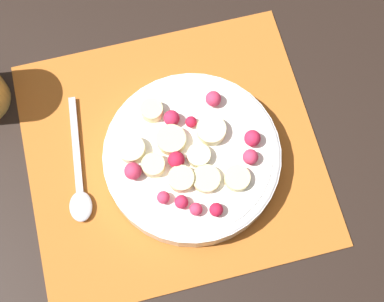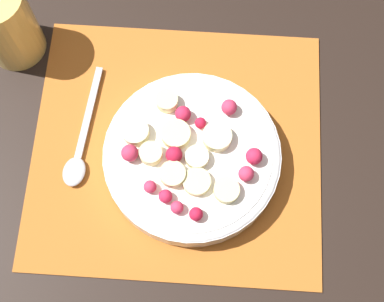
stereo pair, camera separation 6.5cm
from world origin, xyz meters
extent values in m
plane|color=black|center=(0.00, 0.00, 0.00)|extent=(3.00, 3.00, 0.00)
cube|color=#B26023|center=(0.00, 0.00, 0.00)|extent=(0.37, 0.35, 0.01)
cylinder|color=white|center=(0.02, -0.02, 0.02)|extent=(0.22, 0.22, 0.03)
torus|color=white|center=(0.02, -0.02, 0.03)|extent=(0.22, 0.22, 0.01)
cylinder|color=white|center=(0.02, -0.02, 0.04)|extent=(0.20, 0.20, 0.00)
cylinder|color=beige|center=(0.07, -0.07, 0.05)|extent=(0.04, 0.04, 0.01)
cylinder|color=beige|center=(0.03, -0.06, 0.05)|extent=(0.04, 0.04, 0.01)
cylinder|color=beige|center=(0.00, 0.00, 0.05)|extent=(0.05, 0.05, 0.01)
cylinder|color=beige|center=(0.00, -0.05, 0.05)|extent=(0.04, 0.04, 0.01)
cylinder|color=beige|center=(0.05, 0.00, 0.05)|extent=(0.04, 0.04, 0.01)
cylinder|color=#F4EAB7|center=(0.03, -0.03, 0.05)|extent=(0.03, 0.03, 0.01)
cylinder|color=beige|center=(-0.03, -0.03, 0.05)|extent=(0.04, 0.04, 0.01)
cylinder|color=beige|center=(-0.01, 0.04, 0.05)|extent=(0.04, 0.04, 0.01)
cylinder|color=beige|center=(-0.05, 0.00, 0.05)|extent=(0.04, 0.04, 0.01)
sphere|color=#DB3356|center=(-0.05, -0.03, 0.05)|extent=(0.02, 0.02, 0.02)
sphere|color=#DB3356|center=(0.01, -0.09, 0.05)|extent=(0.02, 0.02, 0.02)
sphere|color=#D12347|center=(0.01, 0.03, 0.05)|extent=(0.02, 0.02, 0.02)
sphere|color=#D12347|center=(-0.01, -0.08, 0.05)|extent=(0.02, 0.02, 0.02)
sphere|color=#D12347|center=(0.10, -0.02, 0.05)|extent=(0.02, 0.02, 0.02)
sphere|color=#DB3356|center=(0.09, -0.05, 0.05)|extent=(0.02, 0.02, 0.02)
sphere|color=red|center=(0.03, 0.02, 0.05)|extent=(0.01, 0.01, 0.01)
sphere|color=red|center=(0.03, -0.10, 0.05)|extent=(0.02, 0.02, 0.02)
sphere|color=red|center=(0.00, -0.03, 0.05)|extent=(0.02, 0.02, 0.02)
sphere|color=#DB3356|center=(-0.03, -0.07, 0.05)|extent=(0.02, 0.02, 0.02)
sphere|color=#DB3356|center=(0.06, 0.04, 0.05)|extent=(0.02, 0.02, 0.02)
cube|color=#B2B2B7|center=(-0.12, 0.04, 0.01)|extent=(0.02, 0.13, 0.00)
ellipsoid|color=#B2B2B7|center=(-0.13, -0.04, 0.01)|extent=(0.03, 0.04, 0.01)
camera|label=1|loc=(-0.03, -0.22, 0.66)|focal=50.00mm
camera|label=2|loc=(0.03, -0.23, 0.66)|focal=50.00mm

